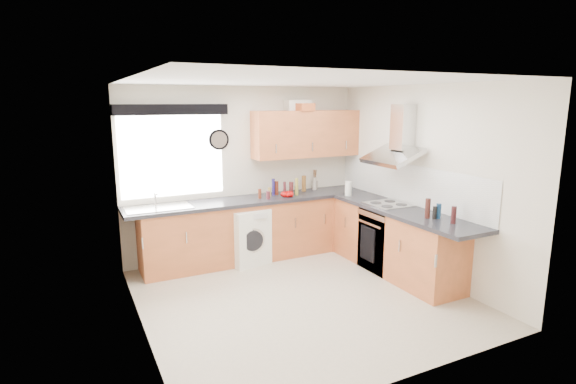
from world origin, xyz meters
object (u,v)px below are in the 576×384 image
extractor_hood (397,141)px  washing_machine (246,236)px  oven (387,239)px  upper_cabinets (306,134)px

extractor_hood → washing_machine: extractor_hood is taller
oven → extractor_hood: 1.35m
extractor_hood → washing_machine: bearing=147.8°
oven → washing_machine: bearing=146.3°
oven → upper_cabinets: bearing=112.5°
upper_cabinets → washing_machine: upper_cabinets is taller
extractor_hood → upper_cabinets: 1.48m
oven → washing_machine: oven is taller
upper_cabinets → washing_machine: (-1.10, -0.23, -1.40)m
upper_cabinets → washing_machine: 1.80m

